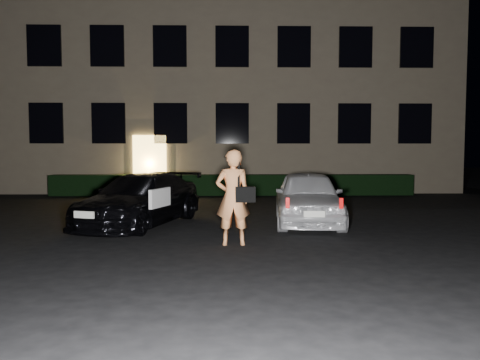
{
  "coord_description": "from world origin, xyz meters",
  "views": [
    {
      "loc": [
        -0.12,
        -8.93,
        1.89
      ],
      "look_at": [
        0.13,
        2.0,
        1.18
      ],
      "focal_mm": 35.0,
      "sensor_mm": 36.0,
      "label": 1
    }
  ],
  "objects": [
    {
      "name": "ground",
      "position": [
        0.0,
        0.0,
        0.0
      ],
      "size": [
        80.0,
        80.0,
        0.0
      ],
      "primitive_type": "plane",
      "color": "black",
      "rests_on": "ground"
    },
    {
      "name": "sedan",
      "position": [
        -2.36,
        2.79,
        0.64
      ],
      "size": [
        3.12,
        4.76,
        1.28
      ],
      "rotation": [
        0.0,
        0.0,
        -0.33
      ],
      "color": "black",
      "rests_on": "ground"
    },
    {
      "name": "hatch",
      "position": [
        1.87,
        2.88,
        0.68
      ],
      "size": [
        1.97,
        4.14,
        1.37
      ],
      "rotation": [
        0.0,
        0.0,
        -0.09
      ],
      "color": "silver",
      "rests_on": "ground"
    },
    {
      "name": "hedge",
      "position": [
        0.0,
        10.5,
        0.42
      ],
      "size": [
        15.0,
        0.7,
        0.85
      ],
      "primitive_type": "cube",
      "color": "black",
      "rests_on": "ground"
    },
    {
      "name": "man",
      "position": [
        -0.05,
        0.25,
        0.95
      ],
      "size": [
        0.8,
        0.5,
        1.89
      ],
      "rotation": [
        0.0,
        0.0,
        3.21
      ],
      "color": "#EE9356",
      "rests_on": "ground"
    },
    {
      "name": "building",
      "position": [
        -0.0,
        14.99,
        6.0
      ],
      "size": [
        20.0,
        8.11,
        12.0
      ],
      "color": "#766854",
      "rests_on": "ground"
    }
  ]
}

